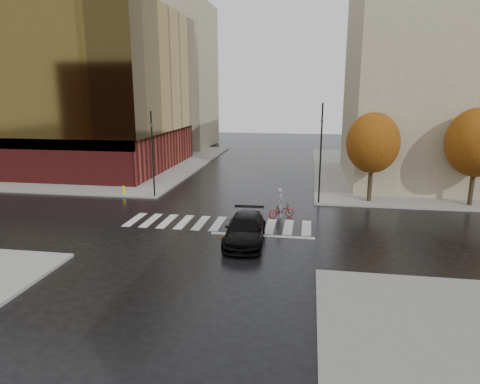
% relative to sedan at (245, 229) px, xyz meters
% --- Properties ---
extents(ground, '(120.00, 120.00, 0.00)m').
position_rel_sedan_xyz_m(ground, '(-2.19, 2.54, -0.74)').
color(ground, black).
rests_on(ground, ground).
extents(sidewalk_nw, '(30.00, 30.00, 0.15)m').
position_rel_sedan_xyz_m(sidewalk_nw, '(-23.19, 23.54, -0.67)').
color(sidewalk_nw, gray).
rests_on(sidewalk_nw, ground).
extents(sidewalk_ne, '(30.00, 30.00, 0.15)m').
position_rel_sedan_xyz_m(sidewalk_ne, '(18.81, 23.54, -0.67)').
color(sidewalk_ne, gray).
rests_on(sidewalk_ne, ground).
extents(crosswalk, '(12.00, 3.00, 0.01)m').
position_rel_sedan_xyz_m(crosswalk, '(-2.19, 3.04, -0.74)').
color(crosswalk, silver).
rests_on(crosswalk, ground).
extents(office_glass, '(27.00, 19.00, 16.00)m').
position_rel_sedan_xyz_m(office_glass, '(-24.19, 20.53, 7.54)').
color(office_glass, maroon).
rests_on(office_glass, sidewalk_nw).
extents(building_ne_tan, '(16.00, 16.00, 18.00)m').
position_rel_sedan_xyz_m(building_ne_tan, '(14.81, 19.54, 8.41)').
color(building_ne_tan, gray).
rests_on(building_ne_tan, sidewalk_ne).
extents(building_nw_far, '(14.00, 12.00, 20.00)m').
position_rel_sedan_xyz_m(building_nw_far, '(-18.19, 39.54, 9.41)').
color(building_nw_far, gray).
rests_on(building_nw_far, sidewalk_nw).
extents(tree_ne_a, '(3.80, 3.80, 6.50)m').
position_rel_sedan_xyz_m(tree_ne_a, '(7.81, 9.94, 3.71)').
color(tree_ne_a, black).
rests_on(tree_ne_a, sidewalk_ne).
extents(tree_ne_b, '(4.20, 4.20, 6.89)m').
position_rel_sedan_xyz_m(tree_ne_b, '(14.81, 9.94, 3.88)').
color(tree_ne_b, black).
rests_on(tree_ne_b, sidewalk_ne).
extents(sedan, '(2.32, 5.21, 1.49)m').
position_rel_sedan_xyz_m(sedan, '(0.00, 0.00, 0.00)').
color(sedan, black).
rests_on(sedan, ground).
extents(cyclist, '(1.84, 1.28, 1.98)m').
position_rel_sedan_xyz_m(cyclist, '(1.60, 5.04, -0.07)').
color(cyclist, maroon).
rests_on(cyclist, ground).
extents(traffic_light_nw, '(0.17, 0.14, 6.52)m').
position_rel_sedan_xyz_m(traffic_light_nw, '(-8.49, 8.84, 3.04)').
color(traffic_light_nw, black).
rests_on(traffic_light_nw, sidewalk_nw).
extents(traffic_light_ne, '(0.19, 0.21, 7.17)m').
position_rel_sedan_xyz_m(traffic_light_ne, '(4.11, 8.84, 3.47)').
color(traffic_light_ne, black).
rests_on(traffic_light_ne, sidewalk_ne).
extents(fire_hydrant, '(0.24, 0.24, 0.66)m').
position_rel_sedan_xyz_m(fire_hydrant, '(-11.12, 9.04, -0.23)').
color(fire_hydrant, yellow).
rests_on(fire_hydrant, sidewalk_nw).
extents(manhole, '(0.81, 0.81, 0.01)m').
position_rel_sedan_xyz_m(manhole, '(-1.36, 0.54, -0.74)').
color(manhole, '#463019').
rests_on(manhole, ground).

